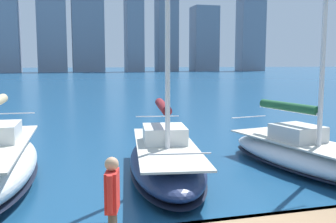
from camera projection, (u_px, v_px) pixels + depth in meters
city_skyline at (75, 21)px, 156.63m from camera, size 166.71×22.44×50.96m
sailboat_forest at (305, 153)px, 13.88m from camera, size 3.57×7.77×10.47m
sailboat_maroon at (166, 157)px, 13.09m from camera, size 3.52×7.74×10.27m
person_red_shirt at (112, 197)px, 6.38m from camera, size 0.30×0.60×1.69m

